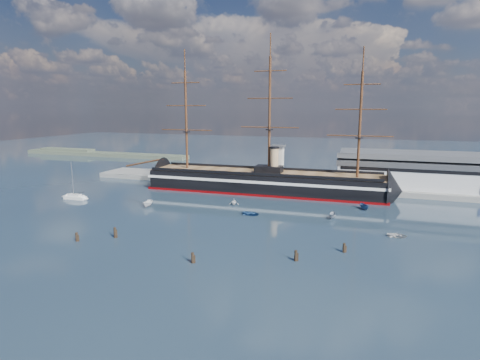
% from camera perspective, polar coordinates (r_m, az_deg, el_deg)
% --- Properties ---
extents(ground, '(600.00, 600.00, 0.00)m').
position_cam_1_polar(ground, '(134.52, 0.73, -3.41)').
color(ground, '#212E3E').
rests_on(ground, ground).
extents(quay, '(180.00, 18.00, 2.00)m').
position_cam_1_polar(quay, '(166.10, 7.96, -0.85)').
color(quay, slate).
rests_on(quay, ground).
extents(warehouse, '(63.00, 21.00, 11.60)m').
position_cam_1_polar(warehouse, '(166.53, 24.72, 1.11)').
color(warehouse, '#B7BABC').
rests_on(warehouse, ground).
extents(quay_tower, '(5.00, 5.00, 15.00)m').
position_cam_1_polar(quay_tower, '(163.08, 5.42, 2.47)').
color(quay_tower, silver).
rests_on(quay_tower, ground).
extents(shoreline, '(120.00, 10.00, 4.00)m').
position_cam_1_polar(shoreline, '(285.42, -20.24, 3.58)').
color(shoreline, '#3F4C38').
rests_on(shoreline, ground).
extents(warship, '(113.06, 18.28, 53.94)m').
position_cam_1_polar(warship, '(152.63, 2.75, -0.21)').
color(warship, black).
rests_on(warship, ground).
extents(sailboat, '(8.34, 2.47, 13.33)m').
position_cam_1_polar(sailboat, '(152.49, -22.41, -2.23)').
color(sailboat, silver).
rests_on(sailboat, ground).
extents(motorboat_a, '(6.50, 3.00, 2.51)m').
position_cam_1_polar(motorboat_a, '(134.12, -12.94, -3.72)').
color(motorboat_a, silver).
rests_on(motorboat_a, ground).
extents(motorboat_b, '(1.80, 3.51, 1.57)m').
position_cam_1_polar(motorboat_b, '(120.86, 1.56, -5.01)').
color(motorboat_b, navy).
rests_on(motorboat_b, ground).
extents(motorboat_c, '(5.33, 2.15, 2.10)m').
position_cam_1_polar(motorboat_c, '(120.40, 13.00, -5.34)').
color(motorboat_c, gray).
rests_on(motorboat_c, ground).
extents(motorboat_d, '(6.49, 4.15, 2.20)m').
position_cam_1_polar(motorboat_d, '(133.51, -0.87, -3.52)').
color(motorboat_d, silver).
rests_on(motorboat_d, ground).
extents(motorboat_e, '(1.41, 3.05, 1.39)m').
position_cam_1_polar(motorboat_e, '(108.37, 21.43, -7.58)').
color(motorboat_e, silver).
rests_on(motorboat_e, ground).
extents(motorboat_f, '(5.89, 4.51, 2.24)m').
position_cam_1_polar(motorboat_f, '(133.09, 17.27, -4.04)').
color(motorboat_f, navy).
rests_on(motorboat_f, ground).
extents(piling_near_left, '(0.64, 0.64, 3.39)m').
position_cam_1_polar(piling_near_left, '(105.29, -17.32, -7.84)').
color(piling_near_left, black).
rests_on(piling_near_left, ground).
extents(piling_near_mid, '(0.64, 0.64, 2.97)m').
position_cam_1_polar(piling_near_mid, '(85.84, -6.74, -11.63)').
color(piling_near_mid, black).
rests_on(piling_near_mid, ground).
extents(piling_near_right, '(0.64, 0.64, 3.03)m').
position_cam_1_polar(piling_near_right, '(87.11, 7.91, -11.33)').
color(piling_near_right, black).
rests_on(piling_near_right, ground).
extents(piling_far_right, '(0.64, 0.64, 2.83)m').
position_cam_1_polar(piling_far_right, '(93.97, 14.56, -9.92)').
color(piling_far_right, black).
rests_on(piling_far_right, ground).
extents(piling_extra, '(0.64, 0.64, 2.89)m').
position_cam_1_polar(piling_extra, '(105.75, -22.17, -8.07)').
color(piling_extra, black).
rests_on(piling_extra, ground).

